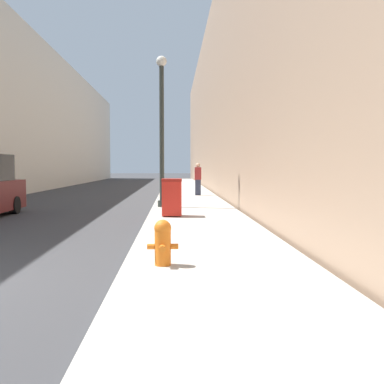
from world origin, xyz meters
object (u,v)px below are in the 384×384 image
at_px(fire_hydrant, 163,241).
at_px(trash_bin, 172,197).
at_px(pedestrian_on_sidewalk, 198,179).
at_px(lamppost, 162,126).

relative_size(fire_hydrant, trash_bin, 0.62).
distance_m(fire_hydrant, pedestrian_on_sidewalk, 16.55).
bearing_deg(lamppost, trash_bin, -82.87).
bearing_deg(pedestrian_on_sidewalk, fire_hydrant, -95.22).
relative_size(lamppost, pedestrian_on_sidewalk, 3.29).
xyz_separation_m(trash_bin, pedestrian_on_sidewalk, (1.39, 9.71, 0.28)).
bearing_deg(trash_bin, lamppost, 97.13).
bearing_deg(pedestrian_on_sidewalk, trash_bin, -98.15).
bearing_deg(fire_hydrant, trash_bin, 89.03).
height_order(lamppost, pedestrian_on_sidewalk, lamppost).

